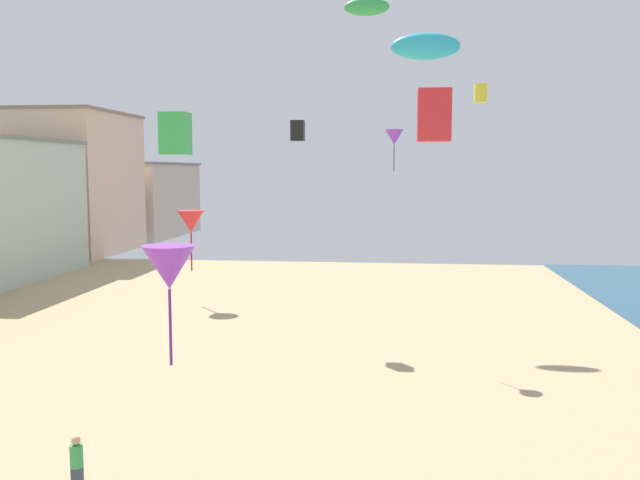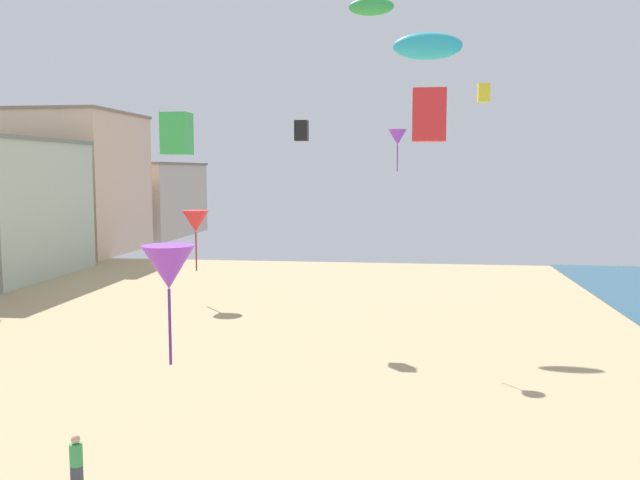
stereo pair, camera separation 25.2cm
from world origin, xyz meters
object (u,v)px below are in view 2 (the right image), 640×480
(kite_cyan_parafoil, at_px, (428,46))
(kite_red_box, at_px, (429,115))
(kite_green_parafoil, at_px, (371,7))
(kite_green_box, at_px, (177,134))
(kite_purple_delta_2, at_px, (168,267))
(kite_black_box, at_px, (301,131))
(kite_flyer, at_px, (76,461))
(kite_yellow_box, at_px, (484,93))
(kite_purple_delta, at_px, (398,137))
(kite_red_delta, at_px, (196,221))

(kite_cyan_parafoil, bearing_deg, kite_red_box, -91.32)
(kite_green_parafoil, bearing_deg, kite_green_box, -105.94)
(kite_purple_delta_2, height_order, kite_black_box, kite_black_box)
(kite_purple_delta_2, bearing_deg, kite_green_box, 105.59)
(kite_flyer, relative_size, kite_yellow_box, 2.04)
(kite_purple_delta_2, height_order, kite_green_parafoil, kite_green_parafoil)
(kite_green_parafoil, bearing_deg, kite_flyer, -104.12)
(kite_cyan_parafoil, height_order, kite_green_box, kite_cyan_parafoil)
(kite_yellow_box, height_order, kite_black_box, kite_yellow_box)
(kite_yellow_box, bearing_deg, kite_green_box, -141.45)
(kite_yellow_box, distance_m, kite_purple_delta, 4.58)
(kite_flyer, distance_m, kite_red_delta, 26.63)
(kite_green_parafoil, bearing_deg, kite_red_box, -84.77)
(kite_purple_delta, height_order, kite_red_box, kite_purple_delta)
(kite_red_delta, bearing_deg, kite_green_parafoil, -3.78)
(kite_green_box, relative_size, kite_green_parafoil, 0.52)
(kite_cyan_parafoil, bearing_deg, kite_yellow_box, 58.89)
(kite_flyer, distance_m, kite_yellow_box, 21.87)
(kite_red_delta, bearing_deg, kite_black_box, -38.22)
(kite_red_delta, bearing_deg, kite_purple_delta_2, -73.93)
(kite_purple_delta, height_order, kite_cyan_parafoil, kite_cyan_parafoil)
(kite_flyer, bearing_deg, kite_green_parafoil, -102.30)
(kite_flyer, height_order, kite_yellow_box, kite_yellow_box)
(kite_purple_delta, distance_m, kite_purple_delta_2, 16.87)
(kite_green_box, height_order, kite_green_parafoil, kite_green_parafoil)
(kite_red_box, relative_size, kite_black_box, 0.87)
(kite_purple_delta, height_order, kite_green_parafoil, kite_green_parafoil)
(kite_yellow_box, xyz_separation_m, kite_red_box, (-2.90, -18.34, -2.38))
(kite_flyer, xyz_separation_m, kite_green_parafoil, (6.31, 25.07, 17.22))
(kite_purple_delta_2, bearing_deg, kite_purple_delta, 68.78)
(kite_yellow_box, xyz_separation_m, kite_purple_delta, (-3.77, 1.86, -1.82))
(kite_cyan_parafoil, height_order, kite_green_parafoil, kite_green_parafoil)
(kite_cyan_parafoil, distance_m, kite_green_parafoil, 15.69)
(kite_purple_delta_2, distance_m, kite_green_box, 6.16)
(kite_purple_delta_2, bearing_deg, kite_red_delta, 106.07)
(kite_yellow_box, distance_m, kite_purple_delta_2, 17.57)
(kite_yellow_box, xyz_separation_m, kite_green_box, (-10.98, -8.75, -2.15))
(kite_yellow_box, xyz_separation_m, kite_purple_delta_2, (-9.68, -13.38, -6.00))
(kite_red_box, bearing_deg, kite_yellow_box, 81.00)
(kite_red_delta, relative_size, kite_cyan_parafoil, 1.49)
(kite_yellow_box, bearing_deg, kite_red_box, -99.00)
(kite_yellow_box, height_order, kite_red_delta, kite_yellow_box)
(kite_red_box, relative_size, kite_green_parafoil, 0.35)
(kite_red_box, bearing_deg, kite_flyer, 158.06)
(kite_purple_delta, bearing_deg, kite_flyer, -115.91)
(kite_purple_delta, bearing_deg, kite_black_box, 149.30)
(kite_green_box, bearing_deg, kite_purple_delta_2, -74.41)
(kite_purple_delta_2, xyz_separation_m, kite_green_box, (-1.29, 4.63, 3.84))
(kite_purple_delta, distance_m, kite_green_box, 12.83)
(kite_flyer, bearing_deg, kite_cyan_parafoil, -129.67)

